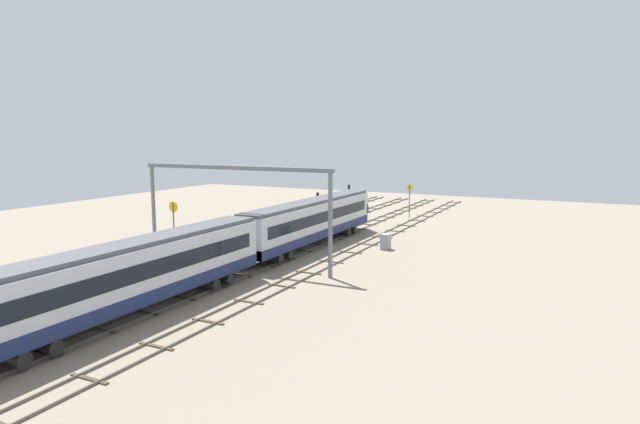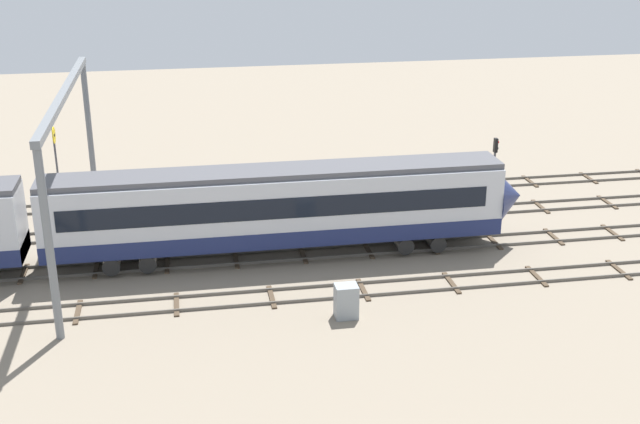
{
  "view_description": "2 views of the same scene",
  "coord_description": "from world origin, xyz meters",
  "px_view_note": "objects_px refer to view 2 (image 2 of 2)",
  "views": [
    {
      "loc": [
        -50.99,
        -28.15,
        11.65
      ],
      "look_at": [
        4.14,
        -0.57,
        2.87
      ],
      "focal_mm": 30.45,
      "sensor_mm": 36.0,
      "label": 1
    },
    {
      "loc": [
        -6.05,
        -42.3,
        17.68
      ],
      "look_at": [
        1.0,
        -2.11,
        2.31
      ],
      "focal_mm": 45.72,
      "sensor_mm": 36.0,
      "label": 2
    }
  ],
  "objects_px": {
    "speed_sign_near_foreground": "(56,159)",
    "relay_cabinet": "(346,301)",
    "train": "(44,225)",
    "signal_light_trackside_approach": "(495,159)",
    "overhead_gantry": "(68,132)"
  },
  "relations": [
    {
      "from": "signal_light_trackside_approach",
      "to": "relay_cabinet",
      "type": "xyz_separation_m",
      "value": [
        -12.49,
        -14.13,
        -1.87
      ]
    },
    {
      "from": "train",
      "to": "relay_cabinet",
      "type": "distance_m",
      "value": 15.97
    },
    {
      "from": "train",
      "to": "speed_sign_near_foreground",
      "type": "distance_m",
      "value": 8.02
    },
    {
      "from": "speed_sign_near_foreground",
      "to": "train",
      "type": "bearing_deg",
      "value": -88.36
    },
    {
      "from": "overhead_gantry",
      "to": "relay_cabinet",
      "type": "bearing_deg",
      "value": -37.49
    },
    {
      "from": "overhead_gantry",
      "to": "relay_cabinet",
      "type": "relative_size",
      "value": 12.23
    },
    {
      "from": "relay_cabinet",
      "to": "overhead_gantry",
      "type": "bearing_deg",
      "value": 142.51
    },
    {
      "from": "speed_sign_near_foreground",
      "to": "relay_cabinet",
      "type": "bearing_deg",
      "value": -46.93
    },
    {
      "from": "overhead_gantry",
      "to": "speed_sign_near_foreground",
      "type": "distance_m",
      "value": 6.54
    },
    {
      "from": "signal_light_trackside_approach",
      "to": "speed_sign_near_foreground",
      "type": "bearing_deg",
      "value": 177.53
    },
    {
      "from": "speed_sign_near_foreground",
      "to": "overhead_gantry",
      "type": "bearing_deg",
      "value": -73.86
    },
    {
      "from": "overhead_gantry",
      "to": "speed_sign_near_foreground",
      "type": "relative_size",
      "value": 3.44
    },
    {
      "from": "signal_light_trackside_approach",
      "to": "overhead_gantry",
      "type": "bearing_deg",
      "value": -170.08
    },
    {
      "from": "speed_sign_near_foreground",
      "to": "signal_light_trackside_approach",
      "type": "height_order",
      "value": "speed_sign_near_foreground"
    },
    {
      "from": "train",
      "to": "relay_cabinet",
      "type": "xyz_separation_m",
      "value": [
        14.06,
        -7.34,
        -1.86
      ]
    }
  ]
}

